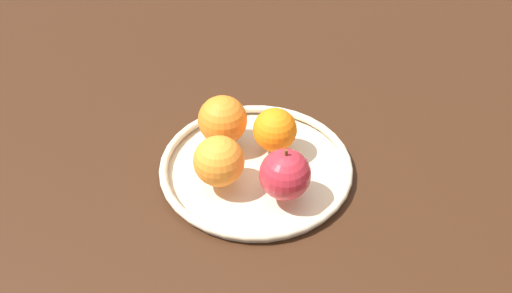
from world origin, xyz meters
TOP-DOWN VIEW (x-y plane):
  - ground_plane at (0.00, 0.00)cm, footprint 158.97×158.97cm
  - fruit_bowl at (0.00, 0.00)cm, footprint 28.25×28.25cm
  - apple at (-6.93, 2.41)cm, footprint 7.04×7.04cm
  - orange_front_right at (0.17, -4.40)cm, footprint 6.51×6.51cm
  - orange_back_right at (7.12, -0.92)cm, footprint 7.37×7.37cm
  - orange_back_left at (1.64, 6.03)cm, footprint 7.10×7.10cm

SIDE VIEW (x-z plane):
  - ground_plane at x=0.00cm, z-range -4.00..0.00cm
  - fruit_bowl at x=0.00cm, z-range 0.02..1.82cm
  - orange_front_right at x=0.17cm, z-range 1.80..8.31cm
  - apple at x=-6.93cm, z-range 1.40..9.24cm
  - orange_back_left at x=1.64cm, z-range 1.80..8.90cm
  - orange_back_right at x=7.12cm, z-range 1.80..9.17cm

